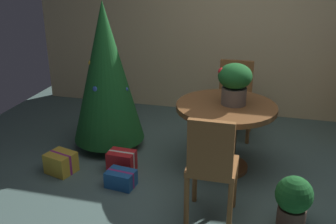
{
  "coord_description": "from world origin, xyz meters",
  "views": [
    {
      "loc": [
        0.38,
        -3.24,
        2.09
      ],
      "look_at": [
        -0.55,
        0.33,
        0.65
      ],
      "focal_mm": 41.64,
      "sensor_mm": 36.0,
      "label": 1
    }
  ],
  "objects_px": {
    "gift_box_gold": "(61,163)",
    "potted_plant": "(293,200)",
    "gift_box_blue": "(121,179)",
    "wooden_chair_far": "(234,95)",
    "gift_box_red": "(122,161)",
    "wooden_chair_near": "(211,164)",
    "flower_vase": "(234,81)",
    "holiday_tree": "(106,73)",
    "round_dining_table": "(225,125)"
  },
  "relations": [
    {
      "from": "wooden_chair_far",
      "to": "potted_plant",
      "type": "height_order",
      "value": "wooden_chair_far"
    },
    {
      "from": "gift_box_blue",
      "to": "potted_plant",
      "type": "distance_m",
      "value": 1.63
    },
    {
      "from": "holiday_tree",
      "to": "gift_box_gold",
      "type": "xyz_separation_m",
      "value": [
        -0.25,
        -0.71,
        -0.8
      ]
    },
    {
      "from": "potted_plant",
      "to": "wooden_chair_far",
      "type": "bearing_deg",
      "value": 110.8
    },
    {
      "from": "wooden_chair_near",
      "to": "potted_plant",
      "type": "xyz_separation_m",
      "value": [
        0.67,
        0.11,
        -0.3
      ]
    },
    {
      "from": "wooden_chair_far",
      "to": "wooden_chair_near",
      "type": "relative_size",
      "value": 0.96
    },
    {
      "from": "wooden_chair_far",
      "to": "gift_box_red",
      "type": "relative_size",
      "value": 3.28
    },
    {
      "from": "flower_vase",
      "to": "wooden_chair_near",
      "type": "xyz_separation_m",
      "value": [
        -0.06,
        -0.98,
        -0.42
      ]
    },
    {
      "from": "potted_plant",
      "to": "gift_box_red",
      "type": "bearing_deg",
      "value": 163.78
    },
    {
      "from": "gift_box_blue",
      "to": "potted_plant",
      "type": "bearing_deg",
      "value": -7.57
    },
    {
      "from": "wooden_chair_near",
      "to": "gift_box_blue",
      "type": "bearing_deg",
      "value": 160.91
    },
    {
      "from": "holiday_tree",
      "to": "gift_box_blue",
      "type": "relative_size",
      "value": 5.74
    },
    {
      "from": "round_dining_table",
      "to": "gift_box_red",
      "type": "xyz_separation_m",
      "value": [
        -1.03,
        -0.34,
        -0.39
      ]
    },
    {
      "from": "wooden_chair_near",
      "to": "gift_box_blue",
      "type": "distance_m",
      "value": 1.09
    },
    {
      "from": "round_dining_table",
      "to": "wooden_chair_far",
      "type": "distance_m",
      "value": 0.94
    },
    {
      "from": "holiday_tree",
      "to": "gift_box_blue",
      "type": "xyz_separation_m",
      "value": [
        0.45,
        -0.81,
        -0.83
      ]
    },
    {
      "from": "round_dining_table",
      "to": "holiday_tree",
      "type": "height_order",
      "value": "holiday_tree"
    },
    {
      "from": "gift_box_blue",
      "to": "potted_plant",
      "type": "relative_size",
      "value": 0.65
    },
    {
      "from": "wooden_chair_far",
      "to": "wooden_chair_near",
      "type": "xyz_separation_m",
      "value": [
        -0.0,
        -1.88,
        0.02
      ]
    },
    {
      "from": "wooden_chair_far",
      "to": "wooden_chair_near",
      "type": "bearing_deg",
      "value": -90.0
    },
    {
      "from": "gift_box_gold",
      "to": "potted_plant",
      "type": "height_order",
      "value": "potted_plant"
    },
    {
      "from": "wooden_chair_far",
      "to": "gift_box_blue",
      "type": "height_order",
      "value": "wooden_chair_far"
    },
    {
      "from": "flower_vase",
      "to": "wooden_chair_near",
      "type": "relative_size",
      "value": 0.43
    },
    {
      "from": "gift_box_blue",
      "to": "potted_plant",
      "type": "height_order",
      "value": "potted_plant"
    },
    {
      "from": "round_dining_table",
      "to": "wooden_chair_near",
      "type": "bearing_deg",
      "value": -90.0
    },
    {
      "from": "gift_box_gold",
      "to": "potted_plant",
      "type": "xyz_separation_m",
      "value": [
        2.31,
        -0.31,
        0.14
      ]
    },
    {
      "from": "gift_box_blue",
      "to": "gift_box_red",
      "type": "bearing_deg",
      "value": 109.18
    },
    {
      "from": "wooden_chair_far",
      "to": "gift_box_gold",
      "type": "relative_size",
      "value": 2.83
    },
    {
      "from": "round_dining_table",
      "to": "wooden_chair_far",
      "type": "bearing_deg",
      "value": 90.0
    },
    {
      "from": "round_dining_table",
      "to": "gift_box_red",
      "type": "distance_m",
      "value": 1.15
    },
    {
      "from": "round_dining_table",
      "to": "gift_box_red",
      "type": "relative_size",
      "value": 3.59
    },
    {
      "from": "wooden_chair_far",
      "to": "wooden_chair_near",
      "type": "distance_m",
      "value": 1.88
    },
    {
      "from": "flower_vase",
      "to": "wooden_chair_far",
      "type": "relative_size",
      "value": 0.45
    },
    {
      "from": "wooden_chair_near",
      "to": "wooden_chair_far",
      "type": "bearing_deg",
      "value": 90.0
    },
    {
      "from": "wooden_chair_near",
      "to": "gift_box_gold",
      "type": "xyz_separation_m",
      "value": [
        -1.64,
        0.42,
        -0.44
      ]
    },
    {
      "from": "holiday_tree",
      "to": "gift_box_red",
      "type": "relative_size",
      "value": 5.99
    },
    {
      "from": "wooden_chair_far",
      "to": "potted_plant",
      "type": "bearing_deg",
      "value": -69.2
    },
    {
      "from": "flower_vase",
      "to": "gift_box_gold",
      "type": "distance_m",
      "value": 1.98
    },
    {
      "from": "wooden_chair_far",
      "to": "holiday_tree",
      "type": "distance_m",
      "value": 1.62
    },
    {
      "from": "gift_box_red",
      "to": "gift_box_blue",
      "type": "height_order",
      "value": "gift_box_red"
    },
    {
      "from": "wooden_chair_far",
      "to": "potted_plant",
      "type": "distance_m",
      "value": 1.92
    },
    {
      "from": "wooden_chair_near",
      "to": "flower_vase",
      "type": "bearing_deg",
      "value": 86.42
    },
    {
      "from": "flower_vase",
      "to": "round_dining_table",
      "type": "bearing_deg",
      "value": -150.57
    },
    {
      "from": "round_dining_table",
      "to": "flower_vase",
      "type": "xyz_separation_m",
      "value": [
        0.06,
        0.03,
        0.46
      ]
    },
    {
      "from": "round_dining_table",
      "to": "wooden_chair_far",
      "type": "height_order",
      "value": "wooden_chair_far"
    },
    {
      "from": "flower_vase",
      "to": "gift_box_blue",
      "type": "height_order",
      "value": "flower_vase"
    },
    {
      "from": "gift_box_blue",
      "to": "wooden_chair_far",
      "type": "bearing_deg",
      "value": 59.27
    },
    {
      "from": "round_dining_table",
      "to": "potted_plant",
      "type": "distance_m",
      "value": 1.1
    },
    {
      "from": "gift_box_red",
      "to": "gift_box_gold",
      "type": "distance_m",
      "value": 0.64
    },
    {
      "from": "potted_plant",
      "to": "flower_vase",
      "type": "bearing_deg",
      "value": 125.28
    }
  ]
}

